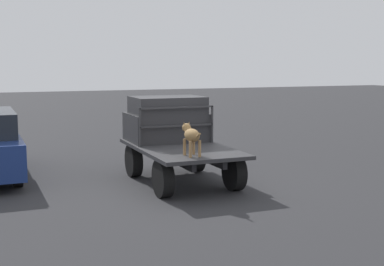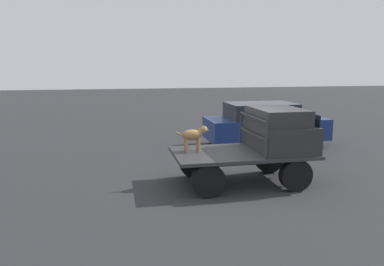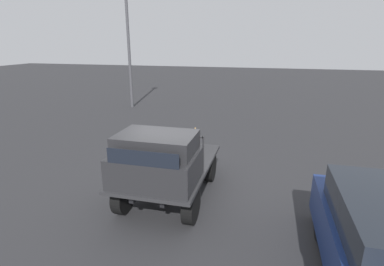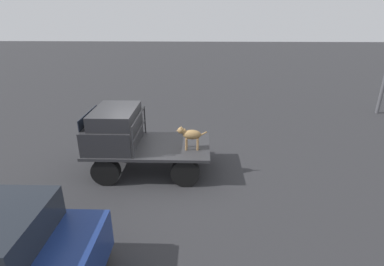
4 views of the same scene
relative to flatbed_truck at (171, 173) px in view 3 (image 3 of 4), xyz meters
The scene contains 6 objects.
ground_plane 0.59m from the flatbed_truck, ahead, with size 80.00×80.00×0.00m, color #2D2D30.
flatbed_truck is the anchor object (origin of this frame).
truck_cab 1.23m from the flatbed_truck, ahead, with size 1.36×1.81×1.07m.
truck_headboard 0.87m from the flatbed_truck, ahead, with size 0.04×1.81×0.88m.
dog 1.38m from the flatbed_truck, 168.60° to the left, with size 0.85×0.27×0.67m.
light_pole_near 11.89m from the flatbed_truck, 149.77° to the right, with size 0.52×0.52×6.53m.
Camera 3 is at (6.60, 2.24, 3.79)m, focal length 28.00 mm.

